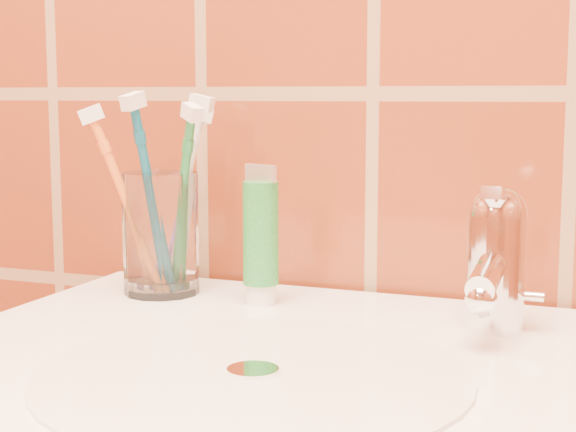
% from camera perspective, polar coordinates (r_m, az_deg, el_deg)
% --- Properties ---
extents(glass_tumbler, '(0.08, 0.08, 0.12)m').
position_cam_1_polar(glass_tumbler, '(0.86, -8.22, -1.12)').
color(glass_tumbler, white).
rests_on(glass_tumbler, pedestal_sink).
extents(toothpaste_tube, '(0.04, 0.03, 0.13)m').
position_cam_1_polar(toothpaste_tube, '(0.80, -1.77, -1.52)').
color(toothpaste_tube, white).
rests_on(toothpaste_tube, pedestal_sink).
extents(faucet, '(0.05, 0.11, 0.12)m').
position_cam_1_polar(faucet, '(0.73, 13.26, -2.38)').
color(faucet, white).
rests_on(faucet, pedestal_sink).
extents(toothbrush_0, '(0.12, 0.11, 0.20)m').
position_cam_1_polar(toothbrush_0, '(0.83, -6.93, 0.88)').
color(toothbrush_0, '#1F773A').
rests_on(toothbrush_0, glass_tumbler).
extents(toothbrush_1, '(0.14, 0.13, 0.20)m').
position_cam_1_polar(toothbrush_1, '(0.84, -10.32, 0.78)').
color(toothbrush_1, orange).
rests_on(toothbrush_1, glass_tumbler).
extents(toothbrush_2, '(0.06, 0.11, 0.21)m').
position_cam_1_polar(toothbrush_2, '(0.83, -8.80, 1.15)').
color(toothbrush_2, '#0D506E').
rests_on(toothbrush_2, glass_tumbler).
extents(toothbrush_3, '(0.11, 0.12, 0.20)m').
position_cam_1_polar(toothbrush_3, '(0.87, -7.03, 1.05)').
color(toothbrush_3, '#834799').
rests_on(toothbrush_3, glass_tumbler).
extents(toothbrush_4, '(0.07, 0.07, 0.20)m').
position_cam_1_polar(toothbrush_4, '(0.85, -6.76, 1.30)').
color(toothbrush_4, white).
rests_on(toothbrush_4, glass_tumbler).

